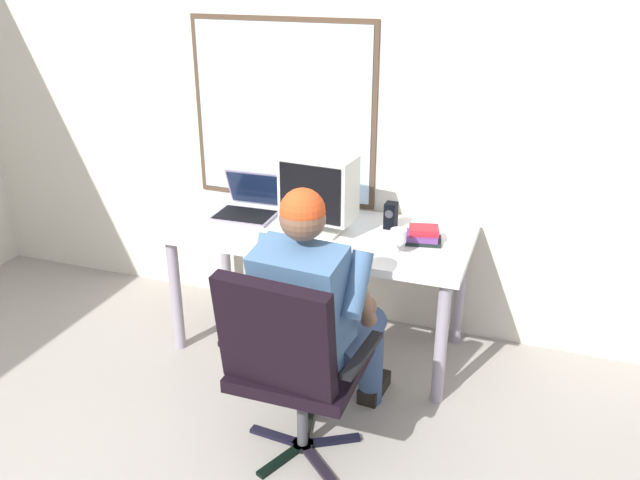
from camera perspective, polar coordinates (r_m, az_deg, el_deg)
name	(u,v)px	position (r m, az deg, el deg)	size (l,w,h in m)	color
wall_rear	(320,110)	(3.86, 0.01, 11.11)	(4.98, 0.08, 2.55)	beige
desk	(319,244)	(3.62, -0.10, -0.34)	(1.64, 0.74, 0.72)	gray
office_chair	(290,357)	(2.80, -2.59, -10.03)	(0.64, 0.59, 0.96)	black
person_seated	(316,307)	(2.95, -0.33, -5.82)	(0.55, 0.80, 1.25)	#35496D
crt_monitor	(319,189)	(3.49, -0.12, 4.41)	(0.40, 0.25, 0.42)	beige
laptop	(249,203)	(3.83, -6.11, 3.19)	(0.35, 0.34, 0.24)	gray
wine_glass	(398,237)	(3.29, 6.76, 0.25)	(0.08, 0.08, 0.13)	silver
desk_speaker	(391,215)	(3.61, 6.12, 2.12)	(0.07, 0.08, 0.14)	black
book_stack	(423,235)	(3.46, 8.87, 0.39)	(0.21, 0.16, 0.08)	black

